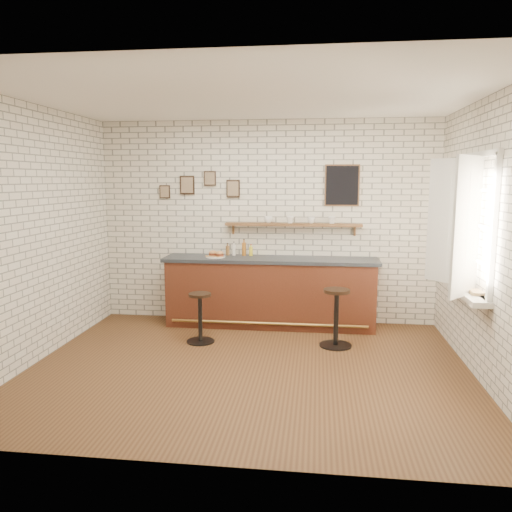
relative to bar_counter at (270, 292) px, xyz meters
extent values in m
plane|color=brown|center=(-0.09, -1.70, -0.51)|extent=(5.00, 5.00, 0.00)
cube|color=#582617|center=(0.00, 0.00, -0.03)|extent=(3.00, 0.58, 0.96)
cube|color=#2D333A|center=(0.00, 0.00, 0.48)|extent=(3.10, 0.62, 0.05)
cylinder|color=olive|center=(0.00, -0.32, -0.39)|extent=(2.79, 0.04, 0.04)
cylinder|color=white|center=(-0.80, -0.04, 0.51)|extent=(0.28, 0.28, 0.01)
cylinder|color=#EFAA54|center=(-0.74, -0.02, 0.52)|extent=(0.05, 0.05, 0.00)
cylinder|color=#EFAA54|center=(-0.78, -0.06, 0.52)|extent=(0.05, 0.05, 0.00)
cylinder|color=#EFAA54|center=(-0.91, 0.02, 0.52)|extent=(0.06, 0.06, 0.00)
cylinder|color=#EFAA54|center=(-0.77, 0.00, 0.52)|extent=(0.06, 0.06, 0.00)
cylinder|color=#EFAA54|center=(-0.92, -0.09, 0.52)|extent=(0.06, 0.06, 0.00)
cylinder|color=#EFAA54|center=(-0.74, -0.02, 0.52)|extent=(0.04, 0.04, 0.00)
cylinder|color=#EFAA54|center=(-0.81, -0.10, 0.52)|extent=(0.05, 0.05, 0.00)
cylinder|color=#EFAA54|center=(-0.90, -0.10, 0.52)|extent=(0.04, 0.04, 0.00)
cylinder|color=#EFAA54|center=(-0.94, -0.02, 0.52)|extent=(0.05, 0.05, 0.00)
cylinder|color=#EFAA54|center=(-0.75, -0.10, 0.52)|extent=(0.06, 0.06, 0.00)
cylinder|color=#EFAA54|center=(-0.90, -0.02, 0.52)|extent=(0.04, 0.04, 0.00)
cylinder|color=#EFAA54|center=(-0.78, -0.07, 0.52)|extent=(0.05, 0.05, 0.00)
cylinder|color=#EFAA54|center=(-0.75, -0.02, 0.52)|extent=(0.05, 0.05, 0.00)
cylinder|color=brown|center=(-0.66, 0.18, 0.57)|extent=(0.06, 0.06, 0.14)
cylinder|color=brown|center=(-0.66, 0.18, 0.66)|extent=(0.02, 0.02, 0.03)
cylinder|color=black|center=(-0.66, 0.18, 0.68)|extent=(0.02, 0.02, 0.01)
cylinder|color=white|center=(-0.56, 0.18, 0.58)|extent=(0.05, 0.05, 0.16)
cylinder|color=white|center=(-0.56, 0.18, 0.68)|extent=(0.02, 0.02, 0.04)
cylinder|color=black|center=(-0.56, 0.18, 0.70)|extent=(0.02, 0.02, 0.01)
cylinder|color=#A05B19|center=(-0.41, 0.18, 0.60)|extent=(0.06, 0.06, 0.19)
cylinder|color=#A05B19|center=(-0.41, 0.18, 0.72)|extent=(0.02, 0.02, 0.04)
cylinder|color=black|center=(-0.41, 0.18, 0.75)|extent=(0.02, 0.02, 0.01)
cylinder|color=yellow|center=(-0.31, 0.18, 0.57)|extent=(0.05, 0.05, 0.13)
cylinder|color=yellow|center=(-0.31, 0.18, 0.65)|extent=(0.02, 0.02, 0.03)
cylinder|color=maroon|center=(-0.31, 0.18, 0.67)|extent=(0.03, 0.03, 0.01)
cylinder|color=black|center=(-0.84, -0.87, -0.50)|extent=(0.37, 0.37, 0.02)
cylinder|color=black|center=(-0.84, -0.87, -0.18)|extent=(0.06, 0.06, 0.61)
cylinder|color=black|center=(-0.84, -0.87, 0.14)|extent=(0.34, 0.34, 0.04)
cylinder|color=black|center=(0.93, -0.82, -0.50)|extent=(0.42, 0.42, 0.02)
cylinder|color=black|center=(0.93, -0.82, -0.14)|extent=(0.06, 0.06, 0.69)
cylinder|color=black|center=(0.93, -0.82, 0.22)|extent=(0.43, 0.43, 0.04)
cube|color=brown|center=(0.31, 0.20, 0.97)|extent=(2.00, 0.18, 0.04)
cube|color=brown|center=(-0.59, 0.27, 0.89)|extent=(0.03, 0.04, 0.16)
cube|color=brown|center=(1.21, 0.27, 0.89)|extent=(0.03, 0.04, 0.16)
imported|color=white|center=(-0.05, 0.20, 1.04)|extent=(0.13, 0.13, 0.10)
imported|color=white|center=(0.27, 0.20, 1.05)|extent=(0.16, 0.16, 0.10)
imported|color=white|center=(0.58, 0.20, 1.04)|extent=(0.11, 0.11, 0.09)
imported|color=white|center=(0.88, 0.20, 1.05)|extent=(0.14, 0.14, 0.10)
cube|color=black|center=(-1.29, 0.28, 1.54)|extent=(0.22, 0.02, 0.28)
cube|color=black|center=(-0.94, 0.28, 1.64)|extent=(0.18, 0.02, 0.22)
cube|color=black|center=(-0.59, 0.28, 1.49)|extent=(0.20, 0.02, 0.26)
cube|color=black|center=(-1.64, 0.28, 1.44)|extent=(0.16, 0.02, 0.20)
cube|color=black|center=(1.01, 0.28, 1.54)|extent=(0.46, 0.02, 0.56)
cube|color=white|center=(2.31, -1.40, 0.39)|extent=(0.20, 1.35, 0.06)
cube|color=white|center=(2.38, -1.40, 1.89)|extent=(0.05, 1.30, 0.06)
cube|color=white|center=(2.38, -1.40, 0.39)|extent=(0.05, 1.30, 0.06)
cube|color=white|center=(2.38, -2.00, 1.14)|extent=(0.05, 0.06, 1.50)
cube|color=white|center=(2.38, -0.80, 1.14)|extent=(0.05, 0.06, 1.50)
cube|color=white|center=(2.23, -1.70, 1.14)|extent=(0.40, 0.46, 1.46)
cube|color=white|center=(2.23, -1.10, 1.14)|extent=(0.40, 0.46, 1.46)
imported|color=tan|center=(2.29, -1.67, 0.43)|extent=(0.20, 0.25, 0.02)
imported|color=tan|center=(2.29, -1.69, 0.45)|extent=(0.16, 0.22, 0.02)
camera|label=1|loc=(0.67, -7.10, 1.63)|focal=35.00mm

